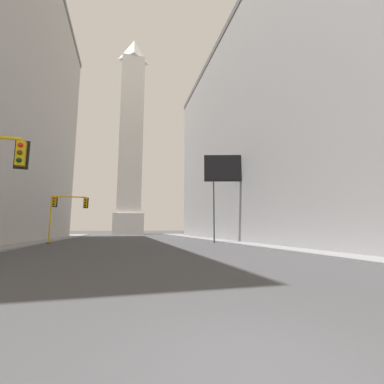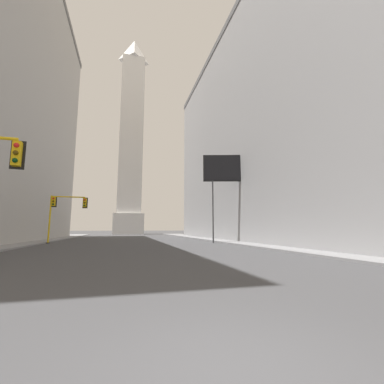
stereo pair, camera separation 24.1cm
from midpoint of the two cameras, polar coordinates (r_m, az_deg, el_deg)
ground_plane at (r=3.77m, az=12.98°, el=-35.16°), size 400.00×400.00×0.00m
sidewalk_left at (r=32.70m, az=-35.49°, el=-9.50°), size 5.00×92.42×0.15m
sidewalk_right at (r=33.85m, az=9.75°, el=-10.77°), size 5.00×92.42×0.15m
building_right at (r=43.23m, az=20.94°, el=12.07°), size 21.21×54.21×32.45m
obelisk at (r=85.02m, az=-13.50°, el=11.90°), size 8.77×8.77×63.86m
traffic_light_mid_left at (r=34.32m, az=-26.75°, el=-3.02°), size 4.25×0.51×5.60m
billboard_sign at (r=32.43m, az=8.85°, el=4.73°), size 6.91×2.16×10.86m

